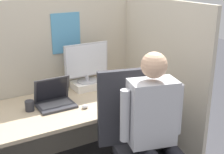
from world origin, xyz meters
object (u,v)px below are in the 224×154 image
at_px(stapler, 143,86).
at_px(office_chair, 139,141).
at_px(paper_box, 87,85).
at_px(laptop, 55,101).
at_px(carrot_toy, 121,103).
at_px(person, 157,126).
at_px(monitor, 87,62).
at_px(pen_cup, 30,106).

distance_m(stapler, office_chair, 0.77).
height_order(paper_box, laptop, laptop).
bearing_deg(carrot_toy, stapler, 29.49).
distance_m(carrot_toy, person, 0.53).
xyz_separation_m(monitor, person, (0.05, -1.05, -0.22)).
relative_size(stapler, pen_cup, 1.55).
bearing_deg(person, carrot_toy, 87.31).
bearing_deg(laptop, pen_cup, 176.21).
distance_m(laptop, office_chair, 0.80).
distance_m(laptop, carrot_toy, 0.57).
bearing_deg(person, paper_box, 92.55).
bearing_deg(stapler, laptop, 175.99).
height_order(laptop, stapler, laptop).
bearing_deg(laptop, monitor, 29.16).
bearing_deg(carrot_toy, pen_cup, 157.21).
height_order(paper_box, person, person).
height_order(laptop, office_chair, office_chair).
xyz_separation_m(stapler, person, (-0.42, -0.75, 0.02)).
relative_size(paper_box, laptop, 0.90).
distance_m(person, pen_cup, 1.07).
relative_size(monitor, stapler, 3.34).
relative_size(office_chair, pen_cup, 12.83).
relative_size(monitor, person, 0.35).
xyz_separation_m(monitor, laptop, (-0.43, -0.24, -0.22)).
bearing_deg(monitor, office_chair, -89.79).
xyz_separation_m(laptop, pen_cup, (-0.22, 0.01, -0.00)).
bearing_deg(paper_box, laptop, -151.13).
bearing_deg(pen_cup, person, -50.12).
height_order(stapler, carrot_toy, stapler).
xyz_separation_m(paper_box, office_chair, (0.00, -0.89, -0.18)).
xyz_separation_m(laptop, carrot_toy, (0.50, -0.29, -0.02)).
distance_m(monitor, stapler, 0.60).
relative_size(person, pen_cup, 14.94).
bearing_deg(carrot_toy, paper_box, 97.79).
distance_m(office_chair, pen_cup, 0.95).
distance_m(laptop, person, 0.94).
bearing_deg(monitor, carrot_toy, -82.25).
bearing_deg(person, laptop, 120.29).
bearing_deg(paper_box, office_chair, -89.78).
height_order(laptop, pen_cup, laptop).
relative_size(laptop, pen_cup, 3.59).
bearing_deg(stapler, monitor, 147.16).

